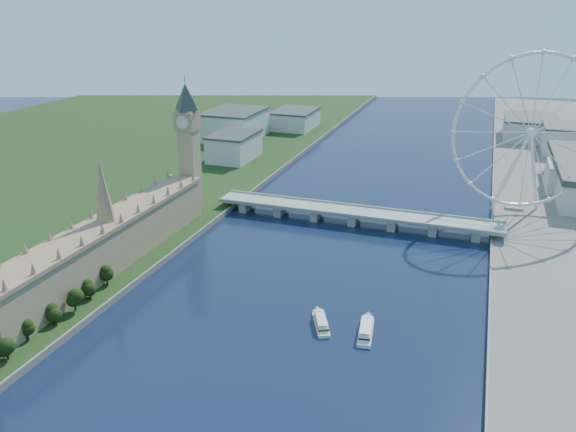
% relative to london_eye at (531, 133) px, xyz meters
% --- Properties ---
extents(parliament_range, '(24.00, 200.00, 70.00)m').
position_rel_london_eye_xyz_m(parliament_range, '(-247.98, -185.08, -49.04)').
color(parliament_range, tan).
rests_on(parliament_range, ground).
extents(big_ben, '(20.02, 20.02, 110.00)m').
position_rel_london_eye_xyz_m(big_ben, '(-247.98, -77.08, -0.95)').
color(big_ben, tan).
rests_on(big_ben, ground).
extents(westminster_bridge, '(220.00, 22.00, 9.50)m').
position_rel_london_eye_xyz_m(westminster_bridge, '(-119.98, -55.08, -60.89)').
color(westminster_bridge, gray).
rests_on(westminster_bridge, ground).
extents(london_eye, '(113.60, 39.12, 124.30)m').
position_rel_london_eye_xyz_m(london_eye, '(0.00, 0.00, 0.00)').
color(london_eye, silver).
rests_on(london_eye, ground).
extents(city_skyline, '(505.00, 280.00, 32.00)m').
position_rel_london_eye_xyz_m(city_skyline, '(-80.75, 205.00, -50.56)').
color(city_skyline, beige).
rests_on(city_skyline, ground).
extents(tour_boat_near, '(17.15, 26.79, 5.80)m').
position_rel_london_eye_xyz_m(tour_boat_near, '(-102.83, -206.25, -67.52)').
color(tour_boat_near, beige).
rests_on(tour_boat_near, ground).
extents(tour_boat_far, '(10.80, 29.34, 6.32)m').
position_rel_london_eye_xyz_m(tour_boat_far, '(-79.02, -206.10, -67.52)').
color(tour_boat_far, silver).
rests_on(tour_boat_far, ground).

